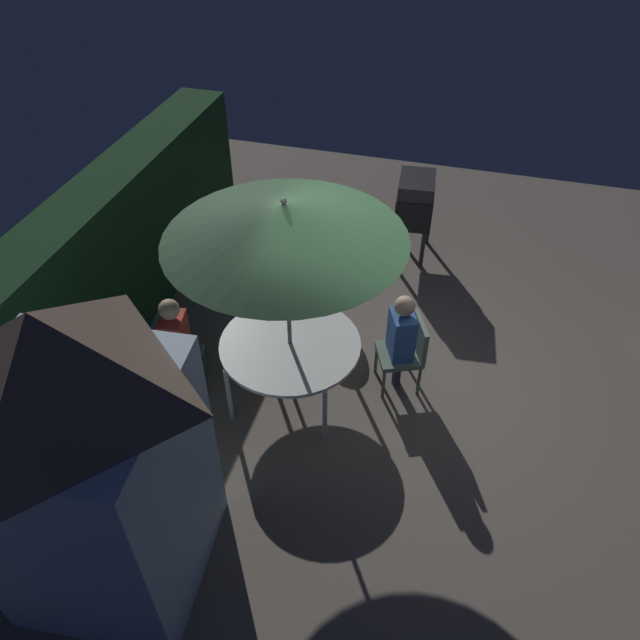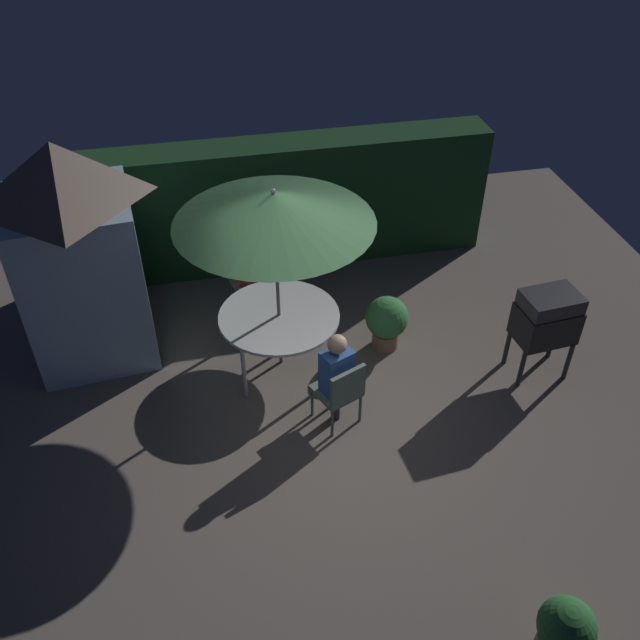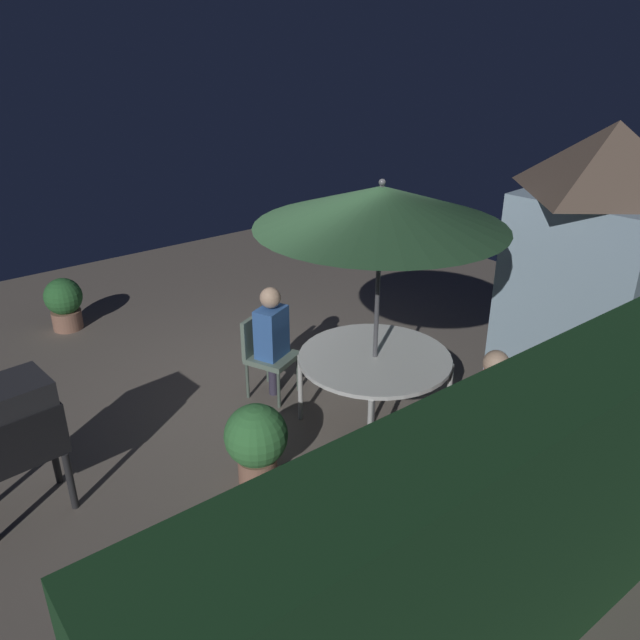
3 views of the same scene
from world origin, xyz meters
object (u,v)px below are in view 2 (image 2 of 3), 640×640
object	(u,v)px
patio_umbrella	(274,208)
chair_far_side	(341,390)
patio_table	(279,318)
bbq_grill	(547,318)
potted_plant_by_grill	(565,631)
person_in_red	(248,262)
chair_near_shed	(247,275)
garden_shed	(78,253)
potted_plant_by_shed	(387,320)
person_in_blue	(337,369)

from	to	relation	value
patio_umbrella	chair_far_side	xyz separation A→B (m)	(0.50, -1.18, -1.74)
patio_table	bbq_grill	bearing A→B (deg)	-14.85
potted_plant_by_grill	person_in_red	bearing A→B (deg)	109.70
patio_table	patio_umbrella	distance (m)	1.53
patio_table	chair_near_shed	size ratio (longest dim) A/B	1.66
bbq_grill	potted_plant_by_grill	xyz separation A→B (m)	(-1.42, -3.37, -0.47)
garden_shed	potted_plant_by_grill	distance (m)	6.49
potted_plant_by_grill	potted_plant_by_shed	bearing A→B (deg)	94.10
patio_umbrella	garden_shed	bearing A→B (deg)	160.34
patio_umbrella	bbq_grill	size ratio (longest dim) A/B	2.08
garden_shed	person_in_blue	distance (m)	3.42
person_in_red	patio_table	bearing A→B (deg)	-79.29
chair_near_shed	potted_plant_by_shed	xyz separation A→B (m)	(1.65, -1.27, -0.09)
chair_near_shed	patio_table	bearing A→B (deg)	-79.29
chair_near_shed	person_in_red	distance (m)	0.28
potted_plant_by_shed	chair_far_side	bearing A→B (deg)	-126.57
potted_plant_by_grill	patio_umbrella	bearing A→B (deg)	112.14
patio_umbrella	person_in_red	world-z (taller)	patio_umbrella
garden_shed	chair_near_shed	distance (m)	2.30
person_in_blue	garden_shed	bearing A→B (deg)	145.13
patio_umbrella	potted_plant_by_shed	xyz separation A→B (m)	(1.40, 0.03, -1.83)
bbq_grill	person_in_red	xyz separation A→B (m)	(-3.35, 2.04, -0.06)
person_in_blue	chair_far_side	bearing A→B (deg)	-66.87
patio_umbrella	chair_near_shed	distance (m)	2.18
patio_umbrella	person_in_red	size ratio (longest dim) A/B	1.98
garden_shed	potted_plant_by_grill	size ratio (longest dim) A/B	4.08
bbq_grill	chair_near_shed	xyz separation A→B (m)	(-3.37, 2.13, -0.33)
potted_plant_by_shed	patio_umbrella	bearing A→B (deg)	-178.70
potted_plant_by_shed	patio_table	bearing A→B (deg)	-178.70
patio_table	garden_shed	bearing A→B (deg)	160.34
patio_umbrella	bbq_grill	world-z (taller)	patio_umbrella
chair_near_shed	potted_plant_by_grill	world-z (taller)	chair_near_shed
garden_shed	patio_table	xyz separation A→B (m)	(2.28, -0.81, -0.74)
patio_umbrella	potted_plant_by_shed	distance (m)	2.31
potted_plant_by_shed	potted_plant_by_grill	size ratio (longest dim) A/B	1.07
patio_table	potted_plant_by_grill	xyz separation A→B (m)	(1.71, -4.19, -0.35)
patio_umbrella	patio_table	bearing A→B (deg)	104.04
patio_table	chair_far_side	bearing A→B (deg)	-66.87
garden_shed	potted_plant_by_shed	distance (m)	3.91
chair_near_shed	person_in_red	bearing A→B (deg)	-79.29
chair_near_shed	potted_plant_by_grill	distance (m)	5.83
bbq_grill	chair_far_side	world-z (taller)	bbq_grill
chair_far_side	patio_table	bearing A→B (deg)	113.13
bbq_grill	person_in_blue	world-z (taller)	person_in_blue
chair_far_side	garden_shed	bearing A→B (deg)	144.37
garden_shed	potted_plant_by_shed	bearing A→B (deg)	-11.99
garden_shed	patio_table	bearing A→B (deg)	-19.66
bbq_grill	person_in_red	world-z (taller)	person_in_red
garden_shed	chair_far_side	distance (m)	3.55
patio_umbrella	potted_plant_by_grill	distance (m)	4.90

